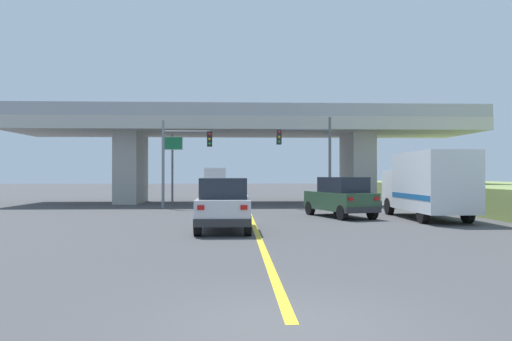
{
  "coord_description": "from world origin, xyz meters",
  "views": [
    {
      "loc": [
        -0.83,
        -7.28,
        2.16
      ],
      "look_at": [
        0.3,
        19.4,
        2.36
      ],
      "focal_mm": 35.77,
      "sensor_mm": 36.0,
      "label": 1
    }
  ],
  "objects": [
    {
      "name": "semi_truck_distant",
      "position": [
        -2.98,
        51.52,
        1.53
      ],
      "size": [
        2.33,
        6.68,
        2.87
      ],
      "color": "red",
      "rests_on": "ground"
    },
    {
      "name": "highway_sign",
      "position": [
        -5.12,
        28.14,
        3.57
      ],
      "size": [
        1.44,
        0.17,
        4.93
      ],
      "color": "#56595E",
      "rests_on": "ground"
    },
    {
      "name": "suv_crossing",
      "position": [
        4.53,
        18.18,
        1.01
      ],
      "size": [
        3.13,
        4.94,
        2.02
      ],
      "rotation": [
        0.0,
        0.0,
        0.3
      ],
      "color": "#2D4C33",
      "rests_on": "ground"
    },
    {
      "name": "ground",
      "position": [
        0.0,
        31.56,
        0.0
      ],
      "size": [
        160.0,
        160.0,
        0.0
      ],
      "primitive_type": "plane",
      "color": "#424244"
    },
    {
      "name": "lane_divider_stripe",
      "position": [
        0.0,
        14.2,
        0.0
      ],
      "size": [
        0.2,
        28.41,
        0.01
      ],
      "primitive_type": "cube",
      "color": "yellow",
      "rests_on": "ground"
    },
    {
      "name": "traffic_signal_farside",
      "position": [
        -4.31,
        25.36,
        3.55
      ],
      "size": [
        3.21,
        0.36,
        5.6
      ],
      "color": "slate",
      "rests_on": "ground"
    },
    {
      "name": "suv_lead",
      "position": [
        -1.24,
        12.36,
        1.02
      ],
      "size": [
        2.01,
        4.84,
        2.02
      ],
      "color": "silver",
      "rests_on": "ground"
    },
    {
      "name": "traffic_signal_nearside",
      "position": [
        4.2,
        25.52,
        3.7
      ],
      "size": [
        3.56,
        0.36,
        5.88
      ],
      "color": "#56595E",
      "rests_on": "ground"
    },
    {
      "name": "box_truck",
      "position": [
        8.46,
        16.76,
        1.68
      ],
      "size": [
        2.33,
        7.17,
        3.21
      ],
      "color": "silver",
      "rests_on": "ground"
    },
    {
      "name": "overpass_bridge",
      "position": [
        0.0,
        31.56,
        5.0
      ],
      "size": [
        34.47,
        8.23,
        7.08
      ],
      "color": "#B7B5AD",
      "rests_on": "ground"
    }
  ]
}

